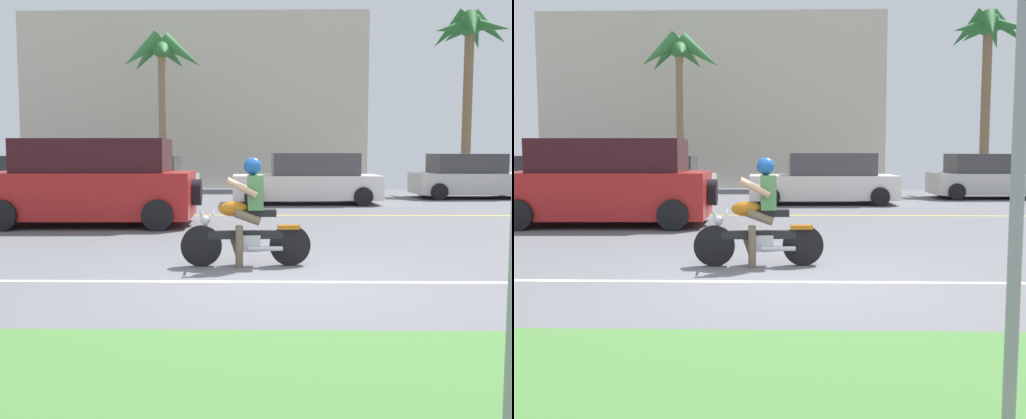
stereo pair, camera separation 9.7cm
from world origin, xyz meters
The scene contains 11 objects.
ground centered at (0.00, 3.00, -0.02)m, with size 56.00×30.00×0.04m, color slate.
lane_line_near centered at (0.00, 0.00, 0.00)m, with size 50.40×0.12×0.01m, color silver.
lane_line_far centered at (0.00, 7.77, 0.00)m, with size 50.40×0.12×0.01m, color yellow.
motorcyclist centered at (-0.40, 1.07, 0.65)m, with size 1.83×0.60×1.53m.
suv_nearby centered at (-3.91, 5.72, 0.91)m, with size 4.62×2.24×1.88m.
parked_car_1 centered at (-4.59, 13.13, 0.69)m, with size 4.33×1.92×1.46m.
parked_car_2 centered at (1.16, 11.23, 0.73)m, with size 4.52×2.16×1.55m.
parked_car_3 centered at (6.89, 13.56, 0.71)m, with size 4.07×2.15×1.52m.
palm_tree_0 centered at (-4.20, 16.34, 5.11)m, with size 3.31×3.42×6.18m.
palm_tree_1 centered at (7.65, 16.47, 5.85)m, with size 3.17×3.21×7.06m.
building_far centered at (-3.33, 21.00, 3.80)m, with size 15.14×4.00×7.61m, color beige.
Camera 1 is at (-0.13, -7.33, 1.61)m, focal length 42.35 mm.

